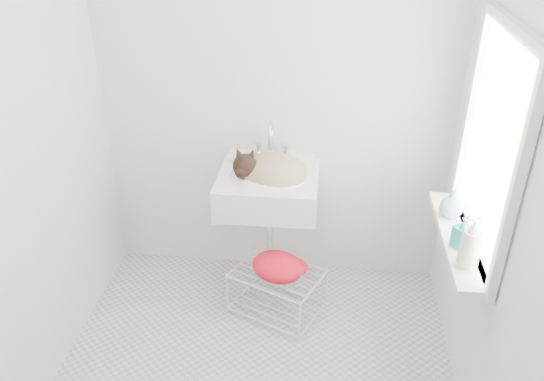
# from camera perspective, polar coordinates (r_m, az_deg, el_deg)

# --- Properties ---
(floor) EXTENTS (2.20, 2.00, 0.02)m
(floor) POSITION_cam_1_polar(r_m,az_deg,el_deg) (3.24, -1.75, -18.14)
(floor) COLOR silver
(floor) RESTS_ON ground
(back_wall) EXTENTS (2.20, 0.02, 2.50)m
(back_wall) POSITION_cam_1_polar(r_m,az_deg,el_deg) (3.38, 0.29, 9.68)
(back_wall) COLOR white
(back_wall) RESTS_ON ground
(right_wall) EXTENTS (0.02, 2.00, 2.50)m
(right_wall) POSITION_cam_1_polar(r_m,az_deg,el_deg) (2.56, 22.97, 0.48)
(right_wall) COLOR white
(right_wall) RESTS_ON ground
(left_wall) EXTENTS (0.02, 2.00, 2.50)m
(left_wall) POSITION_cam_1_polar(r_m,az_deg,el_deg) (2.83, -24.79, 2.85)
(left_wall) COLOR white
(left_wall) RESTS_ON ground
(window_glass) EXTENTS (0.01, 0.80, 1.00)m
(window_glass) POSITION_cam_1_polar(r_m,az_deg,el_deg) (2.69, 22.06, 4.41)
(window_glass) COLOR white
(window_glass) RESTS_ON right_wall
(window_frame) EXTENTS (0.04, 0.90, 1.10)m
(window_frame) POSITION_cam_1_polar(r_m,az_deg,el_deg) (2.68, 21.76, 4.44)
(window_frame) COLOR white
(window_frame) RESTS_ON right_wall
(windowsill) EXTENTS (0.16, 0.88, 0.04)m
(windowsill) POSITION_cam_1_polar(r_m,az_deg,el_deg) (2.91, 18.75, -4.78)
(windowsill) COLOR white
(windowsill) RESTS_ON right_wall
(sink) EXTENTS (0.61, 0.53, 0.24)m
(sink) POSITION_cam_1_polar(r_m,az_deg,el_deg) (3.30, -0.40, 1.62)
(sink) COLOR white
(sink) RESTS_ON back_wall
(faucet) EXTENTS (0.22, 0.15, 0.22)m
(faucet) POSITION_cam_1_polar(r_m,az_deg,el_deg) (3.40, -0.05, 5.11)
(faucet) COLOR silver
(faucet) RESTS_ON sink
(cat) EXTENTS (0.43, 0.34, 0.27)m
(cat) POSITION_cam_1_polar(r_m,az_deg,el_deg) (3.27, -0.21, 2.09)
(cat) COLOR tan
(cat) RESTS_ON sink
(wire_rack) EXTENTS (0.61, 0.54, 0.31)m
(wire_rack) POSITION_cam_1_polar(r_m,az_deg,el_deg) (3.49, 0.55, -10.51)
(wire_rack) COLOR silver
(wire_rack) RESTS_ON floor
(towel) EXTENTS (0.40, 0.35, 0.13)m
(towel) POSITION_cam_1_polar(r_m,az_deg,el_deg) (3.34, 0.58, -8.45)
(towel) COLOR #E91300
(towel) RESTS_ON wire_rack
(bottle_a) EXTENTS (0.11, 0.11, 0.22)m
(bottle_a) POSITION_cam_1_polar(r_m,az_deg,el_deg) (2.69, 19.56, -7.43)
(bottle_a) COLOR white
(bottle_a) RESTS_ON windowsill
(bottle_b) EXTENTS (0.10, 0.10, 0.17)m
(bottle_b) POSITION_cam_1_polar(r_m,az_deg,el_deg) (2.82, 18.96, -5.53)
(bottle_b) COLOR teal
(bottle_b) RESTS_ON windowsill
(bottle_c) EXTENTS (0.14, 0.14, 0.16)m
(bottle_c) POSITION_cam_1_polar(r_m,az_deg,el_deg) (3.05, 18.02, -2.52)
(bottle_c) COLOR #AEC7D6
(bottle_c) RESTS_ON windowsill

